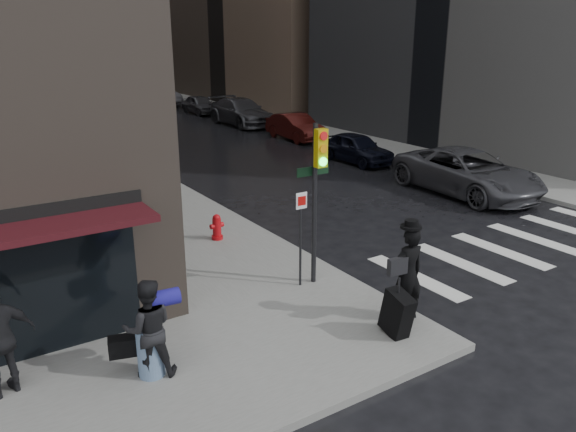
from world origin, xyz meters
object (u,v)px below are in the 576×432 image
parked_car_2 (296,127)px  parked_car_4 (200,105)px  traffic_light (316,184)px  parked_car_1 (356,148)px  man_overcoat (405,280)px  parked_car_5 (161,95)px  fire_hydrant (217,228)px  parked_car_6 (141,89)px  man_jeans (148,328)px  parked_car_3 (241,112)px  parked_car_0 (467,172)px

parked_car_2 → parked_car_4: bearing=91.9°
traffic_light → parked_car_2: size_ratio=0.86×
parked_car_1 → man_overcoat: bearing=-127.2°
parked_car_4 → parked_car_5: (-0.56, 6.26, 0.14)m
fire_hydrant → parked_car_6: parked_car_6 is taller
man_jeans → parked_car_6: size_ratio=0.30×
parked_car_2 → parked_car_1: bearing=-96.1°
man_overcoat → parked_car_6: man_overcoat is taller
man_jeans → parked_car_3: size_ratio=0.30×
man_jeans → traffic_light: 4.90m
parked_car_1 → parked_car_2: (0.86, 6.26, 0.04)m
traffic_light → fire_hydrant: traffic_light is taller
traffic_light → parked_car_3: 24.63m
parked_car_4 → parked_car_5: 6.29m
man_jeans → man_overcoat: bearing=-175.4°
traffic_light → parked_car_3: (10.23, 22.33, -1.69)m
parked_car_1 → parked_car_6: 31.31m
man_jeans → fire_hydrant: 6.57m
man_jeans → parked_car_4: size_ratio=0.45×
man_jeans → traffic_light: traffic_light is taller
man_jeans → parked_car_4: (14.62, 30.06, -0.36)m
parked_car_4 → parked_car_6: 12.52m
parked_car_1 → parked_car_4: parked_car_1 is taller
parked_car_0 → man_overcoat: bearing=-143.2°
man_overcoat → parked_car_2: size_ratio=0.50×
traffic_light → parked_car_4: bearing=71.1°
man_jeans → parked_car_2: (14.66, 17.54, -0.31)m
traffic_light → parked_car_0: bearing=21.4°
parked_car_2 → parked_car_5: parked_car_5 is taller
parked_car_2 → fire_hydrant: bearing=-129.8°
parked_car_0 → parked_car_1: bearing=93.4°
traffic_light → parked_car_0: traffic_light is taller
parked_car_2 → man_jeans: bearing=-128.2°
parked_car_2 → parked_car_4: 12.52m
parked_car_6 → parked_car_4: bearing=-89.3°
parked_car_0 → parked_car_2: (0.83, 12.52, -0.10)m
parked_car_4 → fire_hydrant: bearing=-113.4°
parked_car_0 → parked_car_1: parked_car_0 is taller
parked_car_4 → parked_car_6: (-0.05, 12.52, 0.15)m
parked_car_3 → parked_car_5: 12.54m
man_overcoat → parked_car_6: (9.71, 43.56, -0.24)m
parked_car_0 → parked_car_6: parked_car_0 is taller
fire_hydrant → parked_car_5: bearing=71.8°
traffic_light → fire_hydrant: size_ratio=5.08×
fire_hydrant → parked_car_1: (9.96, 5.97, 0.20)m
parked_car_1 → traffic_light: bearing=-134.8°
parked_car_6 → parked_car_1: bearing=-90.9°
man_overcoat → parked_car_5: (9.19, 37.30, -0.24)m
parked_car_5 → parked_car_0: bearing=-93.3°
parked_car_6 → man_jeans: bearing=-108.4°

